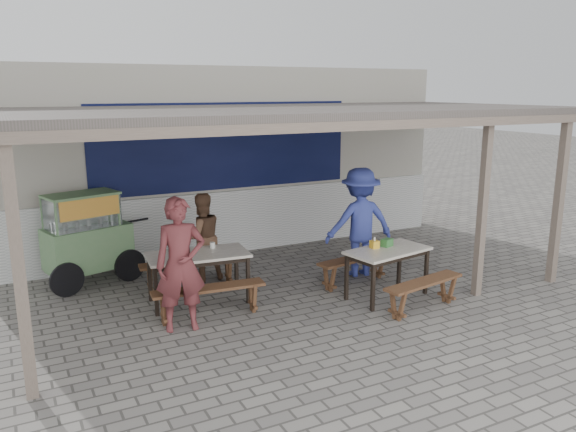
# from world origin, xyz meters

# --- Properties ---
(ground) EXTENTS (60.00, 60.00, 0.00)m
(ground) POSITION_xyz_m (0.00, 0.00, 0.00)
(ground) COLOR slate
(ground) RESTS_ON ground
(back_wall) EXTENTS (9.00, 1.28, 3.50)m
(back_wall) POSITION_xyz_m (-0.00, 3.58, 1.72)
(back_wall) COLOR #B2AA9F
(back_wall) RESTS_ON ground
(warung_roof) EXTENTS (9.00, 4.21, 2.81)m
(warung_roof) POSITION_xyz_m (0.02, 0.90, 2.71)
(warung_roof) COLOR #534A47
(warung_roof) RESTS_ON ground
(table_left) EXTENTS (1.51, 0.87, 0.75)m
(table_left) POSITION_xyz_m (-1.53, 0.75, 0.67)
(table_left) COLOR white
(table_left) RESTS_ON ground
(bench_left_street) EXTENTS (1.57, 0.43, 0.45)m
(bench_left_street) POSITION_xyz_m (-1.60, 0.11, 0.34)
(bench_left_street) COLOR brown
(bench_left_street) RESTS_ON ground
(bench_left_wall) EXTENTS (1.57, 0.43, 0.45)m
(bench_left_wall) POSITION_xyz_m (-1.47, 1.38, 0.34)
(bench_left_wall) COLOR brown
(bench_left_wall) RESTS_ON ground
(table_right) EXTENTS (1.37, 0.87, 0.75)m
(table_right) POSITION_xyz_m (1.07, -0.34, 0.67)
(table_right) COLOR white
(table_right) RESTS_ON ground
(bench_right_street) EXTENTS (1.40, 0.51, 0.45)m
(bench_right_street) POSITION_xyz_m (1.19, -1.03, 0.33)
(bench_right_street) COLOR brown
(bench_right_street) RESTS_ON ground
(bench_right_wall) EXTENTS (1.40, 0.51, 0.45)m
(bench_right_wall) POSITION_xyz_m (0.95, 0.35, 0.33)
(bench_right_wall) COLOR brown
(bench_right_wall) RESTS_ON ground
(vendor_cart) EXTENTS (1.76, 1.09, 1.49)m
(vendor_cart) POSITION_xyz_m (-2.86, 2.34, 0.81)
(vendor_cart) COLOR #65895B
(vendor_cart) RESTS_ON ground
(patron_street_side) EXTENTS (0.70, 0.52, 1.76)m
(patron_street_side) POSITION_xyz_m (-2.03, -0.06, 0.88)
(patron_street_side) COLOR brown
(patron_street_side) RESTS_ON ground
(patron_wall_side) EXTENTS (0.73, 0.58, 1.46)m
(patron_wall_side) POSITION_xyz_m (-1.17, 1.67, 0.73)
(patron_wall_side) COLOR brown
(patron_wall_side) RESTS_ON ground
(patron_right_table) EXTENTS (1.28, 0.88, 1.83)m
(patron_right_table) POSITION_xyz_m (1.29, 0.74, 0.91)
(patron_right_table) COLOR #34409A
(patron_right_table) RESTS_ON ground
(tissue_box) EXTENTS (0.12, 0.12, 0.11)m
(tissue_box) POSITION_xyz_m (0.92, -0.20, 0.81)
(tissue_box) COLOR yellow
(tissue_box) RESTS_ON table_right
(donation_box) EXTENTS (0.20, 0.17, 0.12)m
(donation_box) POSITION_xyz_m (1.15, -0.20, 0.81)
(donation_box) COLOR #357837
(donation_box) RESTS_ON table_right
(condiment_jar) EXTENTS (0.08, 0.08, 0.09)m
(condiment_jar) POSITION_xyz_m (-1.24, 0.92, 0.79)
(condiment_jar) COLOR silver
(condiment_jar) RESTS_ON table_left
(condiment_bowl) EXTENTS (0.21, 0.21, 0.05)m
(condiment_bowl) POSITION_xyz_m (-1.72, 0.84, 0.77)
(condiment_bowl) COLOR silver
(condiment_bowl) RESTS_ON table_left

